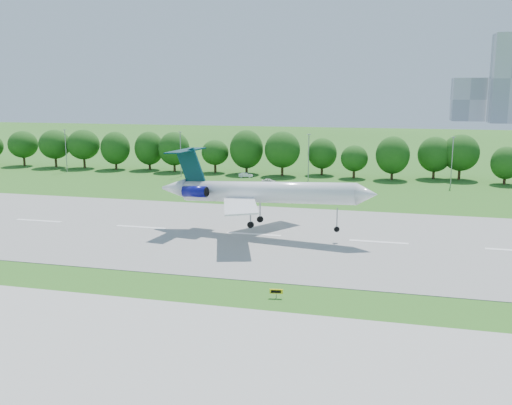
% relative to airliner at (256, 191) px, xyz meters
% --- Properties ---
extents(ground, '(600.00, 600.00, 0.00)m').
position_rel_airliner_xyz_m(ground, '(19.68, -25.23, -7.20)').
color(ground, '#245917').
rests_on(ground, ground).
extents(runway, '(400.00, 45.00, 0.08)m').
position_rel_airliner_xyz_m(runway, '(19.68, -0.23, -7.16)').
color(runway, gray).
rests_on(runway, ground).
extents(taxiway, '(400.00, 23.00, 0.08)m').
position_rel_airliner_xyz_m(taxiway, '(19.68, -43.23, -7.16)').
color(taxiway, '#ADADA8').
rests_on(taxiway, ground).
extents(tree_line, '(288.40, 8.40, 10.40)m').
position_rel_airliner_xyz_m(tree_line, '(19.68, 66.77, -1.01)').
color(tree_line, '#382314').
rests_on(tree_line, ground).
extents(light_poles, '(175.90, 0.25, 12.19)m').
position_rel_airliner_xyz_m(light_poles, '(17.18, 56.77, -0.86)').
color(light_poles, gray).
rests_on(light_poles, ground).
extents(airliner, '(36.97, 26.71, 12.27)m').
position_rel_airliner_xyz_m(airliner, '(0.00, 0.00, 0.00)').
color(airliner, white).
rests_on(airliner, ground).
extents(taxi_sign_left, '(1.52, 0.40, 1.07)m').
position_rel_airliner_xyz_m(taxi_sign_left, '(9.30, -27.64, -6.42)').
color(taxi_sign_left, gray).
rests_on(taxi_sign_left, ground).
extents(service_vehicle_a, '(3.98, 2.06, 1.25)m').
position_rel_airliner_xyz_m(service_vehicle_a, '(-17.79, 59.48, -6.58)').
color(service_vehicle_a, white).
rests_on(service_vehicle_a, ground).
extents(service_vehicle_b, '(3.85, 1.73, 1.28)m').
position_rel_airliner_xyz_m(service_vehicle_b, '(-9.32, 50.65, -6.56)').
color(service_vehicle_b, silver).
rests_on(service_vehicle_b, ground).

